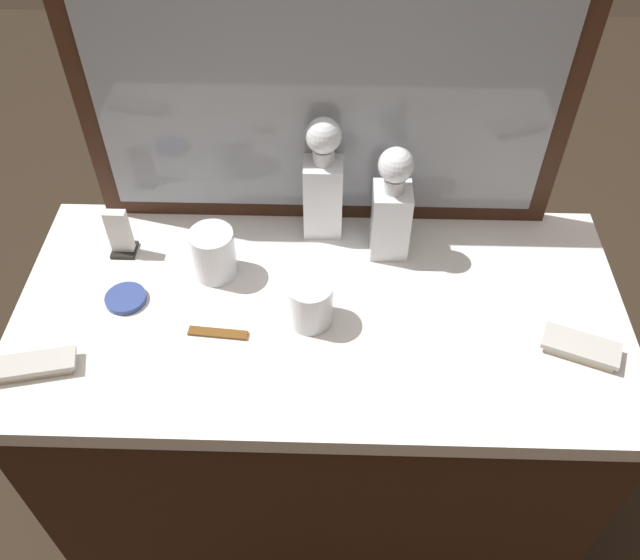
{
  "coord_description": "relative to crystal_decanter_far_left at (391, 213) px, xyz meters",
  "views": [
    {
      "loc": [
        0.02,
        -0.86,
        1.83
      ],
      "look_at": [
        0.0,
        0.0,
        0.91
      ],
      "focal_mm": 37.79,
      "sensor_mm": 36.0,
      "label": 1
    }
  ],
  "objects": [
    {
      "name": "ground_plane",
      "position": [
        -0.14,
        -0.17,
        -0.93
      ],
      "size": [
        6.0,
        6.0,
        0.0
      ],
      "primitive_type": "plane",
      "color": "#2D2319"
    },
    {
      "name": "dresser",
      "position": [
        -0.14,
        -0.17,
        -0.52
      ],
      "size": [
        1.19,
        0.59,
        0.83
      ],
      "color": "#381E11",
      "rests_on": "ground_plane"
    },
    {
      "name": "dresser_mirror",
      "position": [
        -0.14,
        0.11,
        0.17
      ],
      "size": [
        0.97,
        0.03,
        0.55
      ],
      "color": "#381E11",
      "rests_on": "dresser"
    },
    {
      "name": "crystal_decanter_far_left",
      "position": [
        0.0,
        0.0,
        0.0
      ],
      "size": [
        0.08,
        0.08,
        0.26
      ],
      "color": "white",
      "rests_on": "dresser"
    },
    {
      "name": "crystal_decanter_far_right",
      "position": [
        -0.14,
        0.07,
        0.01
      ],
      "size": [
        0.08,
        0.08,
        0.28
      ],
      "color": "white",
      "rests_on": "dresser"
    },
    {
      "name": "crystal_tumbler_front",
      "position": [
        -0.35,
        -0.08,
        -0.05
      ],
      "size": [
        0.09,
        0.09,
        0.11
      ],
      "color": "white",
      "rests_on": "dresser"
    },
    {
      "name": "crystal_tumbler_right",
      "position": [
        -0.16,
        -0.2,
        -0.06
      ],
      "size": [
        0.09,
        0.09,
        0.1
      ],
      "color": "white",
      "rests_on": "dresser"
    },
    {
      "name": "silver_brush_center",
      "position": [
        0.34,
        -0.26,
        -0.09
      ],
      "size": [
        0.15,
        0.11,
        0.02
      ],
      "color": "#B7A88C",
      "rests_on": "dresser"
    },
    {
      "name": "silver_brush_rear",
      "position": [
        -0.65,
        -0.33,
        -0.09
      ],
      "size": [
        0.16,
        0.08,
        0.02
      ],
      "color": "#B7A88C",
      "rests_on": "dresser"
    },
    {
      "name": "porcelain_dish",
      "position": [
        -0.52,
        -0.16,
        -0.1
      ],
      "size": [
        0.08,
        0.08,
        0.01
      ],
      "color": "#33478C",
      "rests_on": "dresser"
    },
    {
      "name": "tortoiseshell_comb",
      "position": [
        -0.33,
        -0.24,
        -0.1
      ],
      "size": [
        0.11,
        0.03,
        0.01
      ],
      "color": "brown",
      "rests_on": "dresser"
    },
    {
      "name": "napkin_holder",
      "position": [
        -0.56,
        -0.02,
        -0.06
      ],
      "size": [
        0.05,
        0.05,
        0.11
      ],
      "color": "black",
      "rests_on": "dresser"
    }
  ]
}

